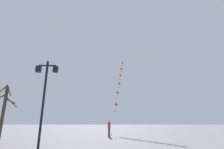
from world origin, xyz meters
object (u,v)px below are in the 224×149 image
(twin_lantern_lamp_post, at_px, (45,86))
(bare_tree, at_px, (3,111))
(kite_train, at_px, (119,82))
(kite_flyer, at_px, (109,128))

(twin_lantern_lamp_post, height_order, bare_tree, twin_lantern_lamp_post)
(twin_lantern_lamp_post, height_order, kite_train, kite_train)
(twin_lantern_lamp_post, height_order, kite_flyer, twin_lantern_lamp_post)
(twin_lantern_lamp_post, distance_m, kite_flyer, 9.62)
(kite_flyer, bearing_deg, bare_tree, 133.17)
(kite_train, height_order, bare_tree, kite_train)
(kite_flyer, distance_m, bare_tree, 9.85)
(kite_train, bearing_deg, bare_tree, -125.42)
(bare_tree, bearing_deg, kite_flyer, 31.41)
(kite_train, xyz_separation_m, bare_tree, (-10.27, -14.44, -5.92))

